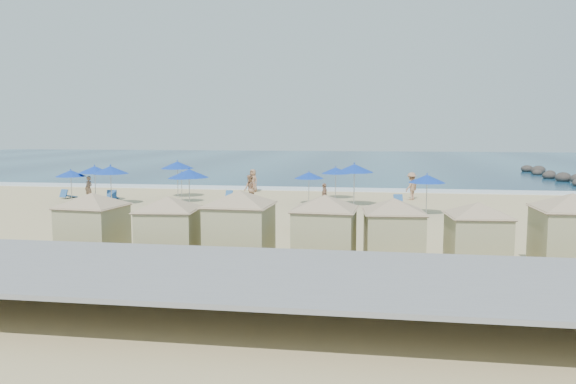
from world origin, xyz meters
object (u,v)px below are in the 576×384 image
Objects in this scene: cabana_1 at (168,221)px; beachgoer_4 at (253,181)px; umbrella_2 at (110,170)px; umbrella_6 at (309,175)px; umbrella_1 at (95,170)px; umbrella_9 at (427,179)px; umbrella_0 at (71,173)px; umbrella_4 at (181,175)px; beachgoer_1 at (250,189)px; cabana_0 at (93,218)px; umbrella_3 at (177,165)px; cabana_4 at (394,224)px; trash_bin at (306,221)px; cabana_2 at (240,218)px; beachgoer_3 at (411,186)px; beachgoer_0 at (89,188)px; cabana_5 at (478,227)px; umbrella_5 at (189,173)px; umbrella_7 at (354,168)px; beachgoer_2 at (324,196)px; rock_jetty at (568,179)px; cabana_3 at (325,222)px; umbrella_8 at (336,170)px; cabana_6 at (571,223)px.

cabana_1 reaches higher than beachgoer_4.
umbrella_6 is (12.33, 2.06, -0.35)m from umbrella_2.
umbrella_9 is (21.14, -2.68, -0.09)m from umbrella_1.
umbrella_0 is 13.09m from beachgoer_4.
cabana_1 is 2.05× the size of umbrella_4.
beachgoer_4 is (-1.23, 6.50, -0.05)m from beachgoer_1.
umbrella_4 is (7.18, 1.00, -0.13)m from umbrella_0.
cabana_0 is 16.44m from beachgoer_1.
umbrella_3 is (-6.49, 18.77, 0.77)m from cabana_1.
umbrella_3 is (-14.38, 18.05, 0.77)m from cabana_4.
trash_bin is 7.31m from cabana_2.
beachgoer_0 is at bearing -45.00° from beachgoer_3.
cabana_5 reaches higher than umbrella_9.
umbrella_7 reaches higher than umbrella_5.
umbrella_7 is (18.36, 0.98, 0.46)m from umbrella_0.
trash_bin is 0.21× the size of cabana_5.
umbrella_4 reaches higher than beachgoer_2.
umbrella_7 reaches higher than umbrella_9.
rock_jetty is 39.32m from cabana_3.
cabana_5 is at bearing -32.27° from trash_bin.
beachgoer_2 is (15.31, -1.19, -1.35)m from umbrella_1.
umbrella_1 is 14.17m from umbrella_6.
umbrella_9 is (10.07, 13.03, 0.52)m from cabana_1.
beachgoer_4 is at bearing 37.05° from umbrella_0.
umbrella_4 is 10.39m from umbrella_8.
umbrella_2 reaches higher than umbrella_4.
umbrella_8 reaches higher than beachgoer_0.
umbrella_2 reaches higher than rock_jetty.
cabana_1 is at bearing -173.88° from cabana_2.
umbrella_4 is 1.23× the size of beachgoer_0.
umbrella_9 is 1.34× the size of beachgoer_4.
cabana_5 is at bearing 37.62° from beachgoer_3.
beachgoer_1 is (-3.85, 0.10, -0.95)m from umbrella_6.
umbrella_8 is (13.78, 5.32, -0.27)m from umbrella_2.
beachgoer_1 is at bearing -22.15° from umbrella_3.
rock_jetty is 28.96m from beachgoer_4.
trash_bin is at bearing -126.50° from rock_jetty.
umbrella_6 is 1.39× the size of beachgoer_2.
cabana_2 is at bearing -95.88° from umbrella_8.
beachgoer_0 is at bearing 126.19° from cabana_1.
beachgoer_2 is (16.65, -0.56, -1.14)m from umbrella_0.
cabana_2 is 1.69× the size of umbrella_7.
cabana_2 reaches higher than umbrella_9.
umbrella_2 is 5.27m from umbrella_3.
umbrella_0 is (-17.96, 14.72, 0.33)m from cabana_3.
rock_jetty is at bearing 49.71° from beachgoer_0.
cabana_6 is 2.52× the size of beachgoer_3.
cabana_5 is 22.17m from umbrella_4.
umbrella_8 reaches higher than beachgoer_3.
umbrella_5 is at bearing -17.72° from umbrella_0.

